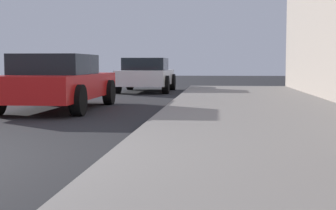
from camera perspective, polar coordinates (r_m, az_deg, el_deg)
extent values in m
cube|color=gray|center=(5.08, 15.63, -6.66)|extent=(4.00, 32.00, 0.15)
cube|color=red|center=(12.02, -12.19, 2.12)|extent=(1.73, 4.54, 0.55)
cube|color=black|center=(11.79, -12.57, 4.50)|extent=(1.52, 2.04, 0.45)
cylinder|color=black|center=(13.68, -13.77, 1.45)|extent=(0.22, 0.64, 0.64)
cylinder|color=black|center=(13.21, -6.66, 1.44)|extent=(0.22, 0.64, 0.64)
cylinder|color=black|center=(10.39, -10.07, 0.53)|extent=(0.22, 0.64, 0.64)
cube|color=white|center=(19.23, -2.43, 3.14)|extent=(1.74, 4.10, 0.55)
cube|color=black|center=(19.02, -2.52, 4.63)|extent=(1.53, 1.84, 0.45)
cylinder|color=black|center=(20.66, -4.30, 2.61)|extent=(0.22, 0.64, 0.64)
cylinder|color=black|center=(20.44, 0.50, 2.60)|extent=(0.22, 0.64, 0.64)
cylinder|color=black|center=(18.09, -5.74, 2.31)|extent=(0.22, 0.64, 0.64)
cylinder|color=black|center=(17.83, -0.26, 2.30)|extent=(0.22, 0.64, 0.64)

